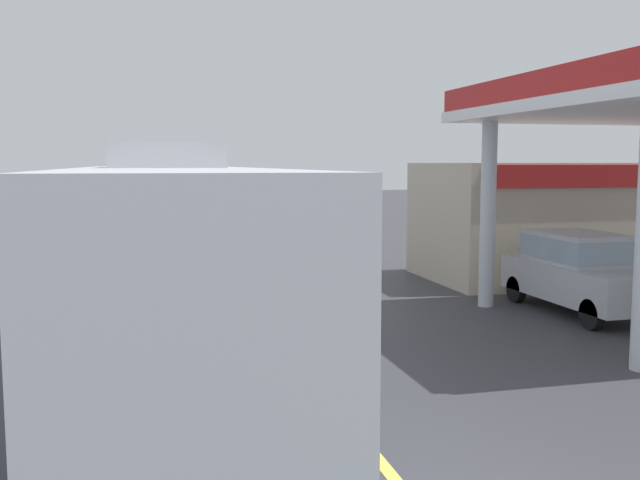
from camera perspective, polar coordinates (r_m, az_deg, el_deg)
ground at (r=26.32m, az=-8.59°, el=-1.28°), size 120.00×120.00×0.00m
lane_divider_stripe at (r=21.40m, az=-7.24°, el=-2.96°), size 0.16×50.00×0.01m
coach_bus_main at (r=10.30m, az=-12.00°, el=-3.27°), size 2.60×11.04×3.69m
gas_station_roadside at (r=20.29m, az=20.73°, el=3.64°), size 9.10×11.95×5.10m
car_at_pump at (r=17.14m, az=20.14°, el=-2.15°), size 1.70×4.20×1.82m
minibus_opposing_lane at (r=28.14m, az=-4.84°, el=2.26°), size 2.04×6.13×2.44m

